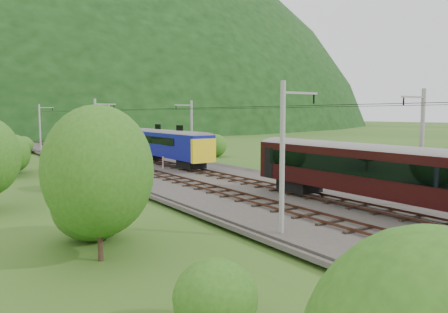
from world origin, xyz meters
TOP-DOWN VIEW (x-y plane):
  - ground at (0.00, 0.00)m, footprint 600.00×600.00m
  - railbed at (0.00, 10.00)m, footprint 14.00×220.00m
  - track_left at (-2.40, 10.00)m, footprint 2.40×220.00m
  - track_right at (2.40, 10.00)m, footprint 2.40×220.00m
  - catenary_left at (-6.12, 32.00)m, footprint 2.54×192.28m
  - catenary_right at (6.12, 32.00)m, footprint 2.54×192.28m
  - overhead_wires at (0.00, 10.00)m, footprint 4.83×198.00m
  - hazard_post_near at (-0.61, 58.05)m, footprint 0.18×0.18m
  - hazard_post_far at (0.35, 28.31)m, footprint 0.15×0.15m
  - signal at (-3.79, 34.51)m, footprint 0.21×0.21m
  - vegetation_left at (-14.74, 13.73)m, footprint 13.48×145.06m
  - vegetation_right at (12.73, 20.00)m, footprint 6.21×100.09m

SIDE VIEW (x-z plane):
  - ground at x=0.00m, z-range 0.00..0.00m
  - railbed at x=0.00m, z-range 0.00..0.30m
  - track_left at x=-2.40m, z-range 0.24..0.51m
  - track_right at x=2.40m, z-range 0.24..0.51m
  - hazard_post_far at x=0.35m, z-range 0.30..1.70m
  - hazard_post_near at x=-0.61m, z-range 0.30..1.98m
  - vegetation_right at x=12.73m, z-range -0.20..2.97m
  - signal at x=-3.79m, z-range 0.46..2.34m
  - vegetation_left at x=-14.74m, z-range -0.84..6.18m
  - catenary_left at x=-6.12m, z-range 0.50..8.50m
  - catenary_right at x=6.12m, z-range 0.50..8.50m
  - overhead_wires at x=0.00m, z-range 7.08..7.12m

